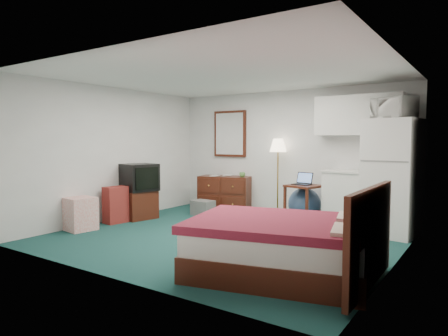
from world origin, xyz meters
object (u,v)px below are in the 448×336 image
Objects in this scene: tv_stand at (138,205)px; suitcase at (116,205)px; kitchen_counter at (353,200)px; fridge at (392,177)px; desk at (304,204)px; dresser at (225,193)px; bed at (279,247)px; floor_lamp at (278,177)px.

tv_stand is 0.53m from suitcase.
kitchen_counter is 0.87m from fridge.
suitcase is (-2.86, -1.92, -0.02)m from desk.
dresser reaches higher than bed.
desk is at bearing 38.25° from tv_stand.
fridge reaches higher than kitchen_counter.
bed reaches higher than tv_stand.
fridge is at bearing -19.55° from dresser.
desk is 3.15m from tv_stand.
dresser is at bearing -175.12° from floor_lamp.
tv_stand is (-2.82, -1.40, -0.08)m from desk.
floor_lamp reaches higher than suitcase.
tv_stand is at bearing -139.02° from desk.
bed is 3.91m from tv_stand.
kitchen_counter is at bearing -15.32° from dresser.
desk is (1.91, -0.26, -0.02)m from dresser.
desk is 0.38× the size of fridge.
suitcase is at bearing -127.17° from dresser.
floor_lamp is at bearing 167.75° from desk.
floor_lamp reaches higher than dresser.
kitchen_counter reaches higher than tv_stand.
floor_lamp is 0.90m from desk.
fridge is 2.82m from bed.
fridge is (1.52, -0.09, 0.57)m from desk.
dresser reaches higher than suitcase.
suitcase is (-0.94, -2.18, -0.04)m from dresser.
desk is at bearing -161.06° from kitchen_counter.
dresser is 4.10m from bed.
floor_lamp is 0.84× the size of fridge.
suitcase is at bearing -148.96° from fridge.
suitcase reaches higher than tv_stand.
floor_lamp is at bearing 54.53° from suitcase.
bed is (0.85, -2.76, -0.05)m from desk.
desk is at bearing 93.28° from bed.
tv_stand is 0.89× the size of suitcase.
desk is 0.86m from kitchen_counter.
dresser reaches higher than tv_stand.
bed is at bearing -61.31° from dresser.
kitchen_counter is 1.43× the size of suitcase.
fridge is 2.77× the size of suitcase.
floor_lamp reaches higher than kitchen_counter.
kitchen_counter is 4.25m from suitcase.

